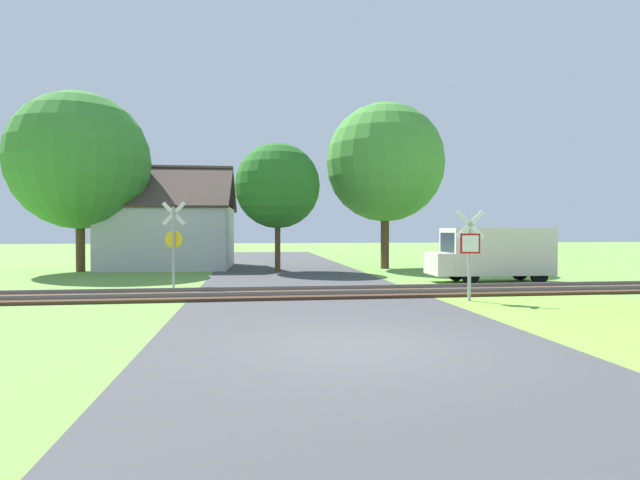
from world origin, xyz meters
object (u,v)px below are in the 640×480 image
object	(u,v)px
stop_sign_near	(470,249)
tree_center	(278,186)
house	(171,234)
mail_truck	(492,252)
tree_left	(80,161)
crossing_sign_far	(174,239)
tree_right	(385,163)

from	to	relation	value
stop_sign_near	tree_center	distance (m)	13.41
house	tree_center	bearing A→B (deg)	-28.54
house	mail_truck	size ratio (longest dim) A/B	1.49
mail_truck	tree_center	bearing A→B (deg)	52.83
stop_sign_near	tree_left	bearing A→B (deg)	-34.34
crossing_sign_far	mail_truck	distance (m)	12.70
mail_truck	crossing_sign_far	bearing A→B (deg)	94.61
tree_center	tree_right	xyz separation A→B (m)	(6.13, 1.19, 1.49)
tree_center	tree_right	bearing A→B (deg)	11.03
house	mail_truck	xyz separation A→B (m)	(14.48, -10.42, -0.69)
tree_left	mail_truck	xyz separation A→B (m)	(18.75, -8.22, -4.55)
crossing_sign_far	mail_truck	xyz separation A→B (m)	(12.67, 0.60, -0.60)
crossing_sign_far	tree_center	world-z (taller)	tree_center
crossing_sign_far	tree_center	bearing A→B (deg)	69.89
stop_sign_near	mail_truck	xyz separation A→B (m)	(3.33, 5.14, -0.35)
tree_center	tree_right	distance (m)	6.42
crossing_sign_far	tree_center	distance (m)	8.98
crossing_sign_far	tree_right	world-z (taller)	tree_right
tree_center	mail_truck	size ratio (longest dim) A/B	1.36
crossing_sign_far	tree_left	xyz separation A→B (m)	(-6.08, 8.82, 3.95)
stop_sign_near	tree_center	xyz separation A→B (m)	(-5.15, 12.03, 2.91)
house	crossing_sign_far	bearing A→B (deg)	-78.71
tree_center	mail_truck	distance (m)	11.40
stop_sign_near	crossing_sign_far	size ratio (longest dim) A/B	0.86
tree_right	mail_truck	world-z (taller)	tree_right
stop_sign_near	tree_center	bearing A→B (deg)	-60.23
stop_sign_near	house	bearing A→B (deg)	-47.80
stop_sign_near	house	world-z (taller)	house
stop_sign_near	mail_truck	bearing A→B (deg)	-116.35
stop_sign_near	tree_left	distance (m)	20.83
house	mail_truck	world-z (taller)	house
mail_truck	house	bearing A→B (deg)	56.15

